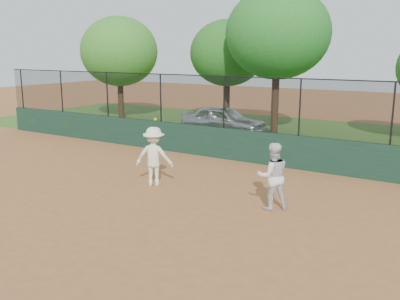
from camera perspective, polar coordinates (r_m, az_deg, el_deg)
The scene contains 10 objects.
ground at distance 12.41m, azimuth -8.61°, elevation -6.87°, with size 80.00×80.00×0.00m, color #9D5F32.
back_wall at distance 17.07m, azimuth 4.48°, elevation 0.68°, with size 26.00×0.20×1.20m, color #193827.
grass_strip at distance 22.58m, azimuth 11.53°, elevation 1.82°, with size 36.00×12.00×0.01m, color #2E531A.
parked_car at distance 22.11m, azimuth 2.99°, elevation 3.75°, with size 1.73×4.30×1.46m, color silver.
player_second at distance 11.84m, azimuth 9.26°, elevation -3.32°, with size 0.87×0.67×1.78m, color white.
player_main at distance 13.82m, azimuth -5.89°, elevation -0.82°, with size 1.35×1.05×2.17m.
fence_assembly at distance 16.83m, azimuth 4.49°, elevation 6.15°, with size 26.00×0.06×2.00m.
tree_0 at distance 27.79m, azimuth -10.33°, elevation 12.29°, with size 4.80×4.37×6.17m.
tree_1 at distance 24.81m, azimuth 3.50°, elevation 12.25°, with size 4.16×3.78×5.80m.
tree_2 at distance 22.01m, azimuth 9.89°, elevation 14.48°, with size 5.02×4.57×7.10m.
Camera 1 is at (7.69, -8.84, 4.08)m, focal length 40.00 mm.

